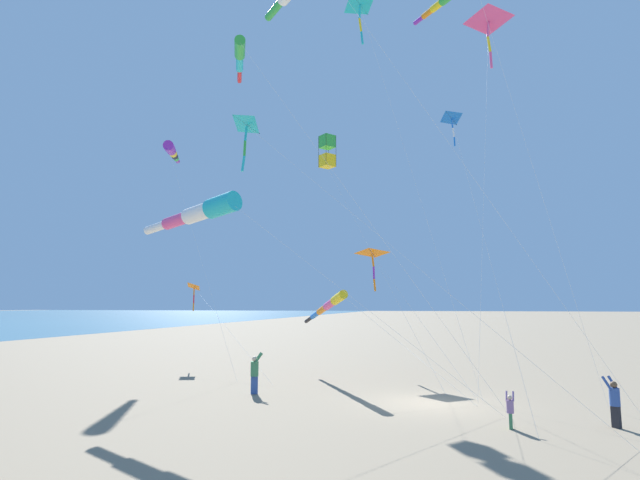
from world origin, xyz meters
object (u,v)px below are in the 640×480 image
(person_adult_flyer, at_px, (255,371))
(kite_windsock_white_trailing, at_px, (201,212))
(kite_delta_green_low_center, at_px, (452,120))
(person_child_green_jacket, at_px, (615,400))
(kite_delta_small_distant, at_px, (361,5))
(kite_windsock_checkered_midright, at_px, (328,306))
(kite_delta_orange_high_right, at_px, (248,125))
(kite_delta_blue_topmost, at_px, (195,287))
(kite_box_teal_far_right, at_px, (327,152))
(kite_windsock_long_streamer_right, at_px, (172,152))
(kite_delta_magenta_far_left, at_px, (488,22))
(kite_windsock_striped_overhead, at_px, (240,56))
(person_child_grey_jacket, at_px, (510,409))
(kite_delta_purple_drifting, at_px, (372,253))

(person_adult_flyer, relative_size, kite_windsock_white_trailing, 0.11)
(kite_delta_green_low_center, bearing_deg, kite_windsock_white_trailing, 14.70)
(person_adult_flyer, bearing_deg, person_child_green_jacket, 167.44)
(person_adult_flyer, relative_size, kite_delta_small_distant, 0.08)
(kite_windsock_checkered_midright, height_order, kite_delta_orange_high_right, kite_delta_orange_high_right)
(kite_delta_small_distant, height_order, kite_delta_blue_topmost, kite_delta_small_distant)
(person_adult_flyer, bearing_deg, kite_box_teal_far_right, -98.95)
(kite_windsock_long_streamer_right, bearing_deg, kite_delta_orange_high_right, 129.52)
(kite_delta_magenta_far_left, height_order, kite_windsock_striped_overhead, kite_delta_magenta_far_left)
(kite_delta_small_distant, relative_size, kite_delta_green_low_center, 1.72)
(person_child_grey_jacket, distance_m, kite_windsock_white_trailing, 14.21)
(kite_delta_small_distant, xyz_separation_m, kite_windsock_striped_overhead, (4.05, 7.65, -6.53))
(person_child_grey_jacket, relative_size, kite_windsock_long_streamer_right, 0.07)
(person_adult_flyer, xyz_separation_m, kite_delta_magenta_far_left, (-11.26, -7.49, 19.27))
(kite_delta_blue_topmost, bearing_deg, kite_windsock_white_trailing, 118.44)
(person_child_green_jacket, bearing_deg, kite_windsock_long_streamer_right, -32.27)
(person_adult_flyer, distance_m, person_child_grey_jacket, 10.83)
(kite_delta_small_distant, distance_m, kite_delta_blue_topmost, 20.46)
(person_child_green_jacket, xyz_separation_m, kite_delta_green_low_center, (4.54, -4.06, 11.25))
(kite_delta_purple_drifting, xyz_separation_m, kite_delta_blue_topmost, (12.08, -0.10, -1.99))
(kite_delta_orange_high_right, xyz_separation_m, kite_windsock_white_trailing, (2.29, -0.42, -3.58))
(kite_windsock_checkered_midright, bearing_deg, kite_delta_orange_high_right, 73.03)
(kite_delta_small_distant, xyz_separation_m, kite_windsock_long_streamer_right, (16.53, -8.16, -4.92))
(kite_windsock_striped_overhead, bearing_deg, kite_windsock_white_trailing, -20.93)
(kite_delta_purple_drifting, relative_size, kite_delta_blue_topmost, 1.07)
(kite_delta_magenta_far_left, relative_size, kite_windsock_white_trailing, 1.33)
(person_adult_flyer, distance_m, kite_delta_blue_topmost, 13.15)
(kite_windsock_striped_overhead, bearing_deg, kite_box_teal_far_right, -96.66)
(person_adult_flyer, xyz_separation_m, kite_windsock_checkered_midright, (-2.33, -4.37, 2.86))
(kite_delta_green_low_center, height_order, kite_delta_purple_drifting, kite_delta_green_low_center)
(kite_delta_orange_high_right, relative_size, kite_windsock_white_trailing, 0.86)
(kite_box_teal_far_right, relative_size, kite_delta_orange_high_right, 1.07)
(kite_delta_small_distant, bearing_deg, kite_windsock_striped_overhead, 62.10)
(kite_windsock_long_streamer_right, bearing_deg, person_child_green_jacket, 147.73)
(person_adult_flyer, xyz_separation_m, kite_delta_small_distant, (-4.11, -5.14, 19.94))
(kite_box_teal_far_right, bearing_deg, kite_delta_purple_drifting, -161.91)
(kite_windsock_checkered_midright, distance_m, kite_delta_blue_topmost, 11.68)
(person_child_grey_jacket, distance_m, kite_windsock_checkered_midright, 11.79)
(person_child_green_jacket, relative_size, kite_delta_small_distant, 0.07)
(kite_windsock_long_streamer_right, height_order, kite_delta_orange_high_right, kite_windsock_long_streamer_right)
(person_child_green_jacket, bearing_deg, person_adult_flyer, -12.56)
(kite_delta_purple_drifting, height_order, kite_delta_orange_high_right, kite_delta_orange_high_right)
(kite_windsock_white_trailing, bearing_deg, person_adult_flyer, -138.23)
(person_child_green_jacket, height_order, kite_windsock_striped_overhead, kite_windsock_striped_overhead)
(kite_box_teal_far_right, bearing_deg, kite_delta_magenta_far_left, 173.71)
(person_child_grey_jacket, distance_m, kite_box_teal_far_right, 19.96)
(kite_box_teal_far_right, relative_size, kite_delta_blue_topmost, 1.62)
(kite_windsock_checkered_midright, distance_m, kite_windsock_striped_overhead, 12.80)
(kite_delta_green_low_center, bearing_deg, kite_windsock_long_streamer_right, -29.90)
(kite_delta_small_distant, bearing_deg, kite_delta_magenta_far_left, -161.82)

